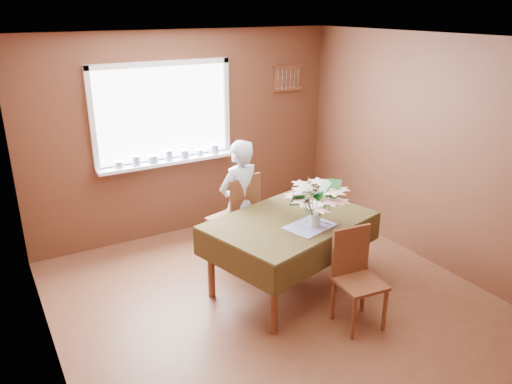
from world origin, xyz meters
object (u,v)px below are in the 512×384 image
dining_table (290,228)px  chair_near (356,273)px  flower_bouquet (316,198)px  chair_far (238,215)px  seated_woman (240,204)px

dining_table → chair_near: bearing=-90.7°
chair_near → flower_bouquet: (-0.09, 0.52, 0.57)m
chair_near → flower_bouquet: 0.77m
dining_table → chair_far: chair_far is taller
dining_table → flower_bouquet: bearing=-82.4°
seated_woman → flower_bouquet: size_ratio=2.77×
chair_far → flower_bouquet: (0.29, -1.03, 0.50)m
chair_far → flower_bouquet: flower_bouquet is taller
seated_woman → flower_bouquet: (0.30, -0.97, 0.34)m
dining_table → seated_woman: 0.73m
chair_near → seated_woman: bearing=110.8°
flower_bouquet → dining_table: bearing=112.4°
chair_near → seated_woman: (-0.38, 1.49, 0.22)m
flower_bouquet → chair_near: bearing=-80.2°
dining_table → flower_bouquet: flower_bouquet is taller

